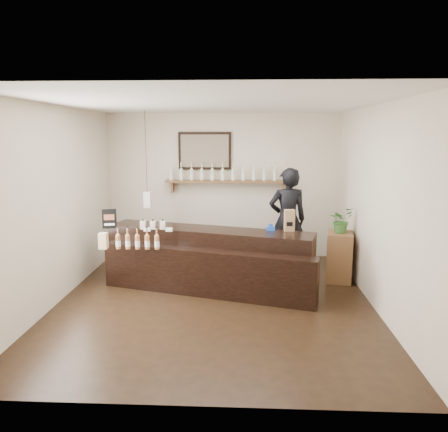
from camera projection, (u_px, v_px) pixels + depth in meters
The scene contains 10 objects.
ground at pixel (214, 301), 6.35m from camera, with size 5.00×5.00×0.00m, color black.
room_shell at pixel (214, 185), 6.03m from camera, with size 5.00×5.00×5.00m.
back_wall_decor at pixel (215, 168), 8.36m from camera, with size 2.66×0.96×1.69m.
counter at pixel (207, 261), 6.84m from camera, with size 3.35×1.76×1.08m.
promo_sign at pixel (109, 219), 6.88m from camera, with size 0.22×0.08×0.31m.
paper_bag at pixel (289, 220), 6.69m from camera, with size 0.16×0.13×0.33m.
tape_dispenser at pixel (271, 228), 6.73m from camera, with size 0.13×0.05×0.11m.
side_cabinet at pixel (339, 256), 7.22m from camera, with size 0.51×0.63×0.81m.
potted_plant at pixel (341, 220), 7.10m from camera, with size 0.38×0.33×0.42m, color #35692A.
shopkeeper at pixel (288, 213), 7.62m from camera, with size 0.75×0.50×2.07m, color black.
Camera 1 is at (0.43, -6.00, 2.38)m, focal length 35.00 mm.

